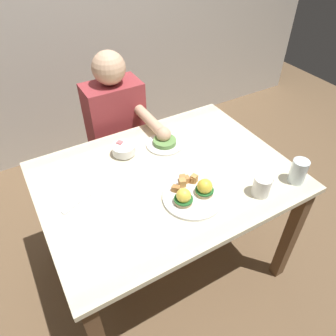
% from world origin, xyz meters
% --- Properties ---
extents(ground_plane, '(6.00, 6.00, 0.00)m').
position_xyz_m(ground_plane, '(0.00, 0.00, 0.00)').
color(ground_plane, brown).
extents(dining_table, '(1.20, 0.90, 0.74)m').
position_xyz_m(dining_table, '(0.00, 0.00, 0.63)').
color(dining_table, beige).
rests_on(dining_table, ground_plane).
extents(eggs_benedict_plate, '(0.27, 0.27, 0.09)m').
position_xyz_m(eggs_benedict_plate, '(0.03, -0.19, 0.77)').
color(eggs_benedict_plate, white).
rests_on(eggs_benedict_plate, dining_table).
extents(fruit_bowl, '(0.12, 0.12, 0.06)m').
position_xyz_m(fruit_bowl, '(-0.11, 0.25, 0.77)').
color(fruit_bowl, white).
rests_on(fruit_bowl, dining_table).
extents(coffee_mug, '(0.11, 0.08, 0.09)m').
position_xyz_m(coffee_mug, '(0.31, -0.32, 0.79)').
color(coffee_mug, white).
rests_on(coffee_mug, dining_table).
extents(fork, '(0.15, 0.07, 0.00)m').
position_xyz_m(fork, '(-0.44, 0.03, 0.74)').
color(fork, silver).
rests_on(fork, dining_table).
extents(water_glass_near, '(0.08, 0.08, 0.12)m').
position_xyz_m(water_glass_near, '(0.51, -0.34, 0.79)').
color(water_glass_near, silver).
rests_on(water_glass_near, dining_table).
extents(side_plate, '(0.20, 0.20, 0.04)m').
position_xyz_m(side_plate, '(0.11, 0.21, 0.75)').
color(side_plate, white).
rests_on(side_plate, dining_table).
extents(diner_person, '(0.34, 0.54, 1.14)m').
position_xyz_m(diner_person, '(-0.00, 0.60, 0.65)').
color(diner_person, '#33333D').
rests_on(diner_person, ground_plane).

